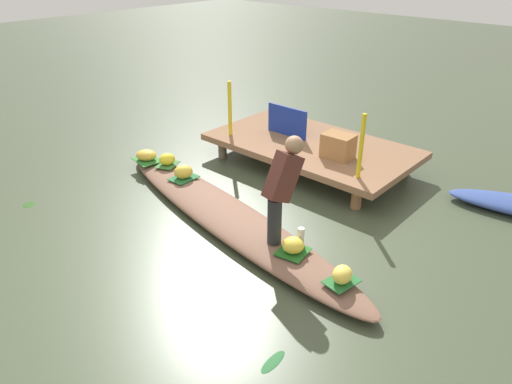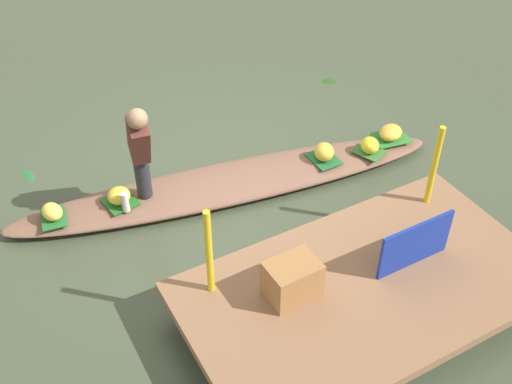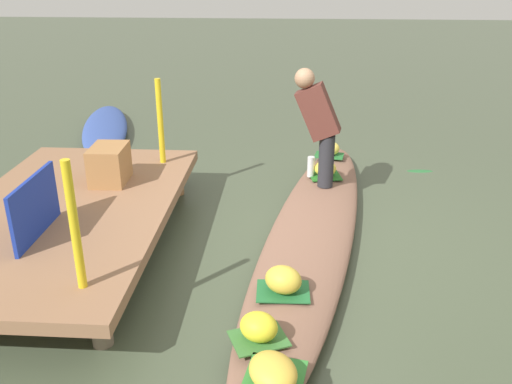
{
  "view_description": "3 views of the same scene",
  "coord_description": "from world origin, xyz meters",
  "px_view_note": "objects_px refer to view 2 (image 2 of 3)",
  "views": [
    {
      "loc": [
        3.76,
        -3.64,
        3.17
      ],
      "look_at": [
        0.15,
        0.41,
        0.33
      ],
      "focal_mm": 33.17,
      "sensor_mm": 36.0,
      "label": 1
    },
    {
      "loc": [
        2.37,
        4.86,
        4.44
      ],
      "look_at": [
        0.02,
        0.63,
        0.43
      ],
      "focal_mm": 43.5,
      "sensor_mm": 36.0,
      "label": 2
    },
    {
      "loc": [
        -4.44,
        0.21,
        2.39
      ],
      "look_at": [
        0.14,
        0.51,
        0.44
      ],
      "focal_mm": 38.66,
      "sensor_mm": 36.0,
      "label": 3
    }
  ],
  "objects_px": {
    "market_banner": "(415,244)",
    "banana_bunch_2": "(119,196)",
    "banana_bunch_0": "(391,132)",
    "banana_bunch_1": "(324,152)",
    "produce_crate": "(292,279)",
    "water_bottle": "(125,202)",
    "banana_bunch_4": "(52,212)",
    "banana_bunch_3": "(370,145)",
    "vendor_boat": "(230,183)",
    "vendor_person": "(139,147)"
  },
  "relations": [
    {
      "from": "vendor_boat",
      "to": "produce_crate",
      "type": "xyz_separation_m",
      "value": [
        0.4,
        1.93,
        0.48
      ]
    },
    {
      "from": "banana_bunch_0",
      "to": "banana_bunch_3",
      "type": "height_order",
      "value": "banana_bunch_3"
    },
    {
      "from": "market_banner",
      "to": "water_bottle",
      "type": "bearing_deg",
      "value": -48.62
    },
    {
      "from": "banana_bunch_1",
      "to": "banana_bunch_3",
      "type": "bearing_deg",
      "value": 165.38
    },
    {
      "from": "banana_bunch_4",
      "to": "vendor_person",
      "type": "relative_size",
      "value": 0.2
    },
    {
      "from": "banana_bunch_4",
      "to": "vendor_person",
      "type": "height_order",
      "value": "vendor_person"
    },
    {
      "from": "banana_bunch_4",
      "to": "banana_bunch_2",
      "type": "bearing_deg",
      "value": 172.77
    },
    {
      "from": "banana_bunch_3",
      "to": "market_banner",
      "type": "bearing_deg",
      "value": 63.03
    },
    {
      "from": "vendor_person",
      "to": "market_banner",
      "type": "relative_size",
      "value": 1.59
    },
    {
      "from": "vendor_boat",
      "to": "market_banner",
      "type": "bearing_deg",
      "value": 118.42
    },
    {
      "from": "banana_bunch_0",
      "to": "banana_bunch_2",
      "type": "distance_m",
      "value": 3.26
    },
    {
      "from": "banana_bunch_1",
      "to": "produce_crate",
      "type": "relative_size",
      "value": 0.61
    },
    {
      "from": "banana_bunch_0",
      "to": "banana_bunch_3",
      "type": "xyz_separation_m",
      "value": [
        0.38,
        0.1,
        0.01
      ]
    },
    {
      "from": "banana_bunch_1",
      "to": "banana_bunch_2",
      "type": "height_order",
      "value": "banana_bunch_1"
    },
    {
      "from": "vendor_boat",
      "to": "banana_bunch_4",
      "type": "distance_m",
      "value": 1.92
    },
    {
      "from": "banana_bunch_1",
      "to": "banana_bunch_3",
      "type": "distance_m",
      "value": 0.56
    },
    {
      "from": "banana_bunch_1",
      "to": "banana_bunch_4",
      "type": "xyz_separation_m",
      "value": [
        2.98,
        -0.5,
        -0.01
      ]
    },
    {
      "from": "banana_bunch_3",
      "to": "banana_bunch_4",
      "type": "relative_size",
      "value": 1.01
    },
    {
      "from": "produce_crate",
      "to": "banana_bunch_1",
      "type": "bearing_deg",
      "value": -131.22
    },
    {
      "from": "banana_bunch_4",
      "to": "market_banner",
      "type": "bearing_deg",
      "value": 137.38
    },
    {
      "from": "banana_bunch_0",
      "to": "banana_bunch_3",
      "type": "distance_m",
      "value": 0.4
    },
    {
      "from": "banana_bunch_1",
      "to": "banana_bunch_3",
      "type": "xyz_separation_m",
      "value": [
        -0.54,
        0.14,
        -0.01
      ]
    },
    {
      "from": "vendor_boat",
      "to": "banana_bunch_1",
      "type": "relative_size",
      "value": 18.19
    },
    {
      "from": "vendor_boat",
      "to": "banana_bunch_0",
      "type": "distance_m",
      "value": 2.04
    },
    {
      "from": "banana_bunch_0",
      "to": "banana_bunch_3",
      "type": "bearing_deg",
      "value": 14.96
    },
    {
      "from": "banana_bunch_1",
      "to": "banana_bunch_2",
      "type": "bearing_deg",
      "value": -10.14
    },
    {
      "from": "market_banner",
      "to": "banana_bunch_2",
      "type": "bearing_deg",
      "value": -50.37
    },
    {
      "from": "banana_bunch_2",
      "to": "market_banner",
      "type": "height_order",
      "value": "market_banner"
    },
    {
      "from": "banana_bunch_2",
      "to": "vendor_person",
      "type": "bearing_deg",
      "value": 157.0
    },
    {
      "from": "banana_bunch_1",
      "to": "produce_crate",
      "type": "xyz_separation_m",
      "value": [
        1.49,
        1.7,
        0.28
      ]
    },
    {
      "from": "water_bottle",
      "to": "banana_bunch_2",
      "type": "bearing_deg",
      "value": -84.23
    },
    {
      "from": "banana_bunch_0",
      "to": "banana_bunch_2",
      "type": "relative_size",
      "value": 1.33
    },
    {
      "from": "banana_bunch_1",
      "to": "water_bottle",
      "type": "height_order",
      "value": "water_bottle"
    },
    {
      "from": "vendor_boat",
      "to": "banana_bunch_1",
      "type": "xyz_separation_m",
      "value": [
        -1.09,
        0.24,
        0.2
      ]
    },
    {
      "from": "banana_bunch_2",
      "to": "produce_crate",
      "type": "xyz_separation_m",
      "value": [
        -0.82,
        2.11,
        0.3
      ]
    },
    {
      "from": "market_banner",
      "to": "produce_crate",
      "type": "height_order",
      "value": "market_banner"
    },
    {
      "from": "banana_bunch_0",
      "to": "banana_bunch_1",
      "type": "height_order",
      "value": "banana_bunch_1"
    },
    {
      "from": "water_bottle",
      "to": "market_banner",
      "type": "relative_size",
      "value": 0.29
    },
    {
      "from": "banana_bunch_3",
      "to": "vendor_person",
      "type": "bearing_deg",
      "value": -9.71
    },
    {
      "from": "banana_bunch_4",
      "to": "water_bottle",
      "type": "bearing_deg",
      "value": 160.72
    },
    {
      "from": "banana_bunch_4",
      "to": "market_banner",
      "type": "height_order",
      "value": "market_banner"
    },
    {
      "from": "market_banner",
      "to": "produce_crate",
      "type": "distance_m",
      "value": 1.15
    },
    {
      "from": "banana_bunch_0",
      "to": "banana_bunch_1",
      "type": "xyz_separation_m",
      "value": [
        0.93,
        -0.04,
        0.02
      ]
    },
    {
      "from": "vendor_person",
      "to": "banana_bunch_4",
      "type": "bearing_deg",
      "value": -11.84
    },
    {
      "from": "vendor_boat",
      "to": "banana_bunch_4",
      "type": "height_order",
      "value": "banana_bunch_4"
    },
    {
      "from": "banana_bunch_2",
      "to": "market_banner",
      "type": "relative_size",
      "value": 0.31
    },
    {
      "from": "banana_bunch_1",
      "to": "market_banner",
      "type": "distance_m",
      "value": 1.98
    },
    {
      "from": "banana_bunch_1",
      "to": "banana_bunch_2",
      "type": "xyz_separation_m",
      "value": [
        2.3,
        -0.41,
        -0.01
      ]
    },
    {
      "from": "market_banner",
      "to": "banana_bunch_4",
      "type": "bearing_deg",
      "value": -42.84
    },
    {
      "from": "market_banner",
      "to": "produce_crate",
      "type": "xyz_separation_m",
      "value": [
        1.12,
        -0.22,
        -0.06
      ]
    }
  ]
}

